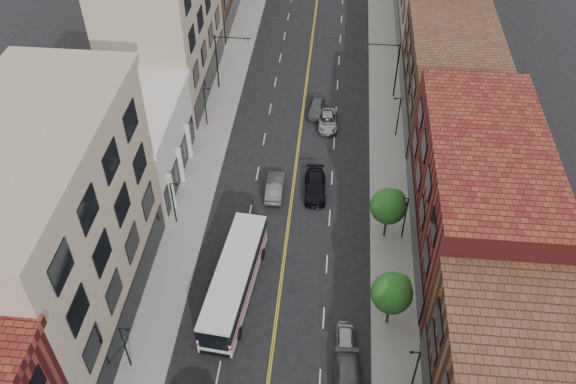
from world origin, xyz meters
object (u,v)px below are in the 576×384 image
(car_parked_far, at_px, (345,343))
(car_lane_c, at_px, (316,107))
(city_bus, at_px, (234,279))
(car_parked_mid, at_px, (348,383))
(car_lane_b, at_px, (327,121))
(car_lane_a, at_px, (315,187))
(car_lane_behind, at_px, (275,187))

(car_parked_far, distance_m, car_lane_c, 32.75)
(city_bus, relative_size, car_parked_mid, 2.48)
(car_parked_far, xyz_separation_m, car_lane_c, (-4.25, 32.48, 0.09))
(car_lane_b, bearing_deg, car_lane_a, -97.50)
(car_parked_mid, xyz_separation_m, car_lane_behind, (-7.92, 21.55, 0.02))
(car_lane_c, bearing_deg, city_bus, -96.19)
(car_parked_far, distance_m, car_lane_b, 30.15)
(car_parked_mid, relative_size, car_lane_behind, 1.11)
(car_lane_behind, distance_m, car_lane_b, 12.99)
(car_parked_mid, bearing_deg, car_lane_c, 94.16)
(city_bus, bearing_deg, car_lane_b, 80.28)
(city_bus, relative_size, car_lane_a, 2.49)
(car_lane_c, bearing_deg, car_parked_mid, -77.91)
(car_parked_far, height_order, car_lane_b, car_parked_far)
(city_bus, xyz_separation_m, car_lane_behind, (2.06, 13.27, -1.16))
(car_lane_behind, xyz_separation_m, car_lane_a, (4.12, 0.43, -0.02))
(car_lane_behind, distance_m, car_lane_c, 14.91)
(car_parked_far, bearing_deg, car_lane_behind, 111.04)
(city_bus, height_order, car_parked_far, city_bus)
(car_parked_far, relative_size, car_lane_a, 0.74)
(car_parked_mid, relative_size, car_lane_c, 1.19)
(city_bus, bearing_deg, car_lane_behind, 86.74)
(car_parked_far, distance_m, car_lane_behind, 19.53)
(city_bus, relative_size, car_lane_behind, 2.74)
(city_bus, height_order, car_lane_a, city_bus)
(car_lane_behind, relative_size, car_lane_b, 1.01)
(city_bus, height_order, car_lane_behind, city_bus)
(city_bus, bearing_deg, car_parked_far, -20.18)
(car_parked_mid, xyz_separation_m, car_lane_c, (-4.50, 36.06, -0.01))
(car_parked_mid, distance_m, car_lane_c, 36.34)
(car_parked_far, height_order, car_lane_a, car_lane_a)
(car_parked_far, height_order, car_lane_behind, car_lane_behind)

